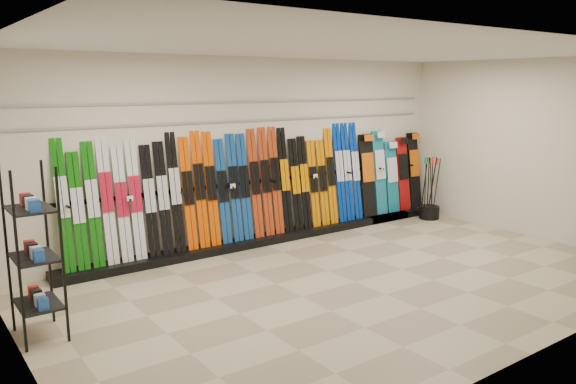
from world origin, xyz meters
TOP-DOWN VIEW (x-y plane):
  - floor at (0.00, 0.00)m, footprint 8.00×8.00m
  - back_wall at (0.00, 2.50)m, footprint 8.00×0.00m
  - left_wall at (-4.00, 0.00)m, footprint 0.00×5.00m
  - right_wall at (4.00, 0.00)m, footprint 0.00×5.00m
  - ceiling at (0.00, 0.00)m, footprint 8.00×8.00m
  - ski_rack_base at (0.22, 2.28)m, footprint 8.00×0.40m
  - skis at (-0.45, 2.36)m, footprint 5.36×0.30m
  - snowboards at (3.07, 2.35)m, footprint 1.59×0.24m
  - accessory_rack at (-3.75, 0.72)m, footprint 0.40×0.60m
  - pole_bin at (3.60, 1.81)m, footprint 0.39×0.39m
  - ski_poles at (3.59, 1.81)m, footprint 0.31×0.33m
  - slatwall_rail_0 at (0.00, 2.48)m, footprint 7.60×0.02m
  - slatwall_rail_1 at (0.00, 2.48)m, footprint 7.60×0.02m

SIDE VIEW (x-z plane):
  - floor at x=0.00m, z-range 0.00..0.00m
  - ski_rack_base at x=0.22m, z-range 0.00..0.12m
  - pole_bin at x=3.60m, z-range 0.00..0.25m
  - ski_poles at x=3.59m, z-range 0.02..1.20m
  - snowboards at x=3.07m, z-range 0.07..1.65m
  - accessory_rack at x=-3.75m, z-range 0.00..1.79m
  - skis at x=-0.45m, z-range 0.06..1.88m
  - back_wall at x=0.00m, z-range -2.50..5.50m
  - left_wall at x=-4.00m, z-range -1.00..4.00m
  - right_wall at x=4.00m, z-range -1.00..4.00m
  - slatwall_rail_0 at x=0.00m, z-range 1.98..2.02m
  - slatwall_rail_1 at x=0.00m, z-range 2.28..2.31m
  - ceiling at x=0.00m, z-range 3.00..3.00m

